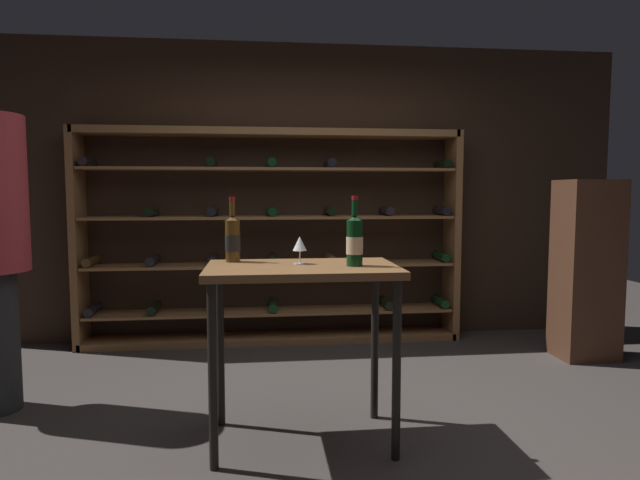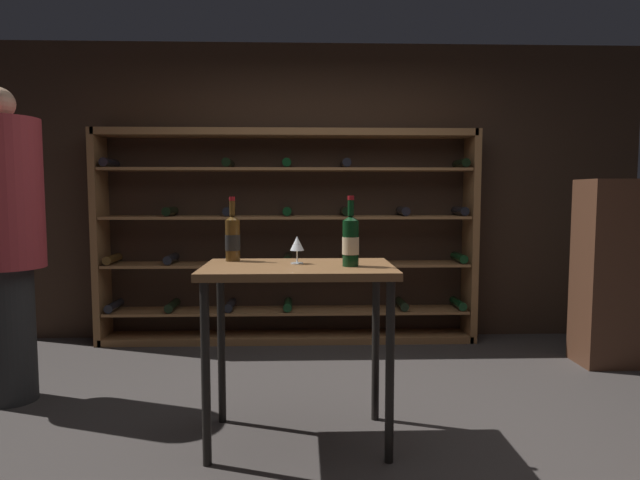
# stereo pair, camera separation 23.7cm
# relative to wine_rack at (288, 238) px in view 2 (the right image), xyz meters

# --- Properties ---
(ground_plane) EXTENTS (10.23, 10.23, 0.00)m
(ground_plane) POSITION_rel_wine_rack_xyz_m (0.35, -1.90, -0.92)
(ground_plane) COLOR #383330
(back_wall) EXTENTS (5.75, 0.10, 2.65)m
(back_wall) POSITION_rel_wine_rack_xyz_m (0.35, 0.21, 0.40)
(back_wall) COLOR #332319
(back_wall) RESTS_ON ground
(wine_rack) EXTENTS (3.32, 0.32, 1.87)m
(wine_rack) POSITION_rel_wine_rack_xyz_m (0.00, 0.00, 0.00)
(wine_rack) COLOR brown
(wine_rack) RESTS_ON ground
(tasting_table) EXTENTS (0.99, 0.60, 0.94)m
(tasting_table) POSITION_rel_wine_rack_xyz_m (0.11, -1.96, -0.11)
(tasting_table) COLOR brown
(tasting_table) RESTS_ON ground
(person_guest_blue_shirt) EXTENTS (0.46, 0.46, 1.96)m
(person_guest_blue_shirt) POSITION_rel_wine_rack_xyz_m (-1.72, -1.34, 0.16)
(person_guest_blue_shirt) COLOR #242424
(person_guest_blue_shirt) RESTS_ON ground
(display_cabinet) EXTENTS (0.44, 0.36, 1.42)m
(display_cabinet) POSITION_rel_wine_rack_xyz_m (2.48, -0.73, -0.21)
(display_cabinet) COLOR #4C2D1E
(display_cabinet) RESTS_ON ground
(wine_bottle_red_label) EXTENTS (0.08, 0.08, 0.36)m
(wine_bottle_red_label) POSITION_rel_wine_rack_xyz_m (-0.25, -1.77, 0.15)
(wine_bottle_red_label) COLOR #4C3314
(wine_bottle_red_label) RESTS_ON tasting_table
(wine_bottle_gold_foil) EXTENTS (0.09, 0.09, 0.36)m
(wine_bottle_gold_foil) POSITION_rel_wine_rack_xyz_m (0.38, -2.00, 0.15)
(wine_bottle_gold_foil) COLOR black
(wine_bottle_gold_foil) RESTS_ON tasting_table
(wine_glass_stemmed_right) EXTENTS (0.07, 0.07, 0.15)m
(wine_glass_stemmed_right) POSITION_rel_wine_rack_xyz_m (0.10, -1.90, 0.12)
(wine_glass_stemmed_right) COLOR silver
(wine_glass_stemmed_right) RESTS_ON tasting_table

